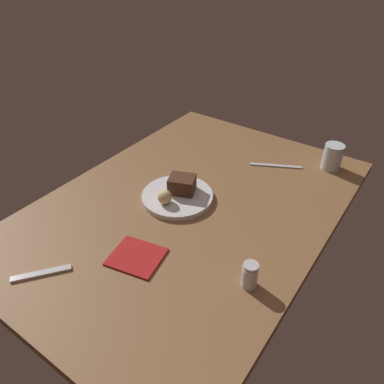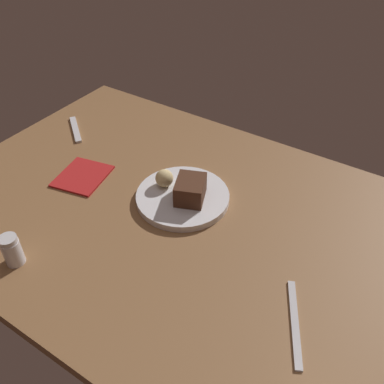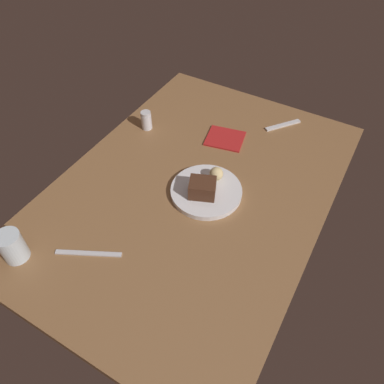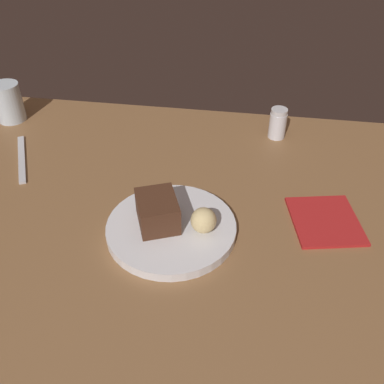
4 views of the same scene
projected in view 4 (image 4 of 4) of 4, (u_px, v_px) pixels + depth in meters
The scene contains 8 objects.
dining_table at pixel (177, 220), 83.53cm from camera, with size 120.00×84.00×3.00cm, color brown.
dessert_plate at pixel (174, 229), 78.18cm from camera, with size 23.30×23.30×1.79cm, color silver.
chocolate_cake_slice at pixel (157, 211), 76.42cm from camera, with size 8.30×6.78×5.42cm, color #472819.
bread_roll at pixel (204, 220), 75.19cm from camera, with size 4.55×4.55×4.55cm, color #DBC184.
salt_shaker at pixel (278, 123), 102.40cm from camera, with size 4.02×4.02×7.31cm.
water_glass at pixel (8, 102), 108.31cm from camera, with size 6.92×6.92×9.53cm, color silver.
butter_knife at pixel (22, 159), 96.83cm from camera, with size 19.00×1.40×0.50cm, color silver.
folded_napkin at pixel (325, 221), 80.70cm from camera, with size 12.07×13.62×0.60cm, color #B21E1E.
Camera 4 is at (12.41, -60.88, 57.67)cm, focal length 40.80 mm.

